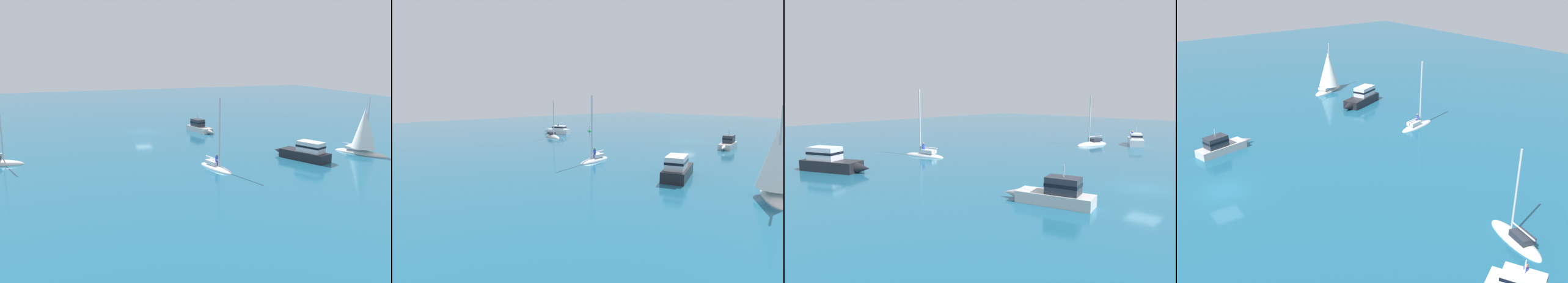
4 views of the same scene
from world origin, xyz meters
TOP-DOWN VIEW (x-y plane):
  - ground_plane at (0.00, 0.00)m, footprint 160.00×160.00m
  - cabin_cruiser at (-13.87, 24.81)m, footprint 4.36×7.44m
  - yacht at (-2.28, 25.02)m, footprint 2.51×5.80m
  - sailboat at (-22.55, 24.63)m, footprint 4.76×6.72m
  - motor_cruiser at (25.01, 10.30)m, footprint 6.07×3.89m
  - motor_cruiser_1 at (-8.64, 2.91)m, footprint 2.93×6.60m
  - sailboat_1 at (20.52, 14.83)m, footprint 5.99×3.13m
  - channel_buoy at (23.48, 2.27)m, footprint 0.78×0.78m

SIDE VIEW (x-z plane):
  - ground_plane at x=0.00m, z-range 0.00..0.00m
  - channel_buoy at x=23.48m, z-range -0.78..0.79m
  - sailboat_1 at x=20.52m, z-range -3.73..3.98m
  - yacht at x=-2.28m, z-range -3.96..4.45m
  - motor_cruiser at x=25.01m, z-range -0.65..2.13m
  - motor_cruiser_1 at x=-8.64m, z-range -0.66..2.16m
  - cabin_cruiser at x=-13.87m, z-range -0.23..2.09m
  - sailboat at x=-22.55m, z-range -1.24..6.43m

